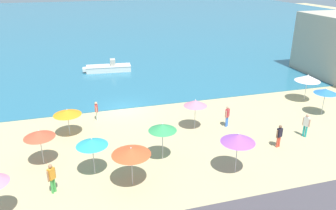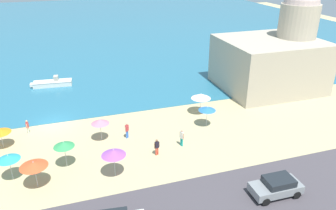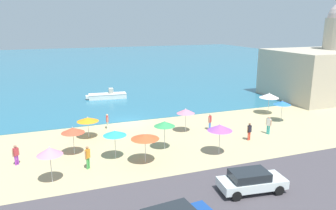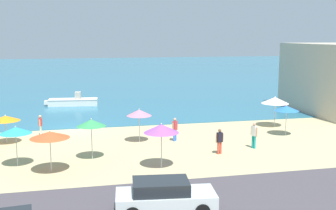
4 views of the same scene
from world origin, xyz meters
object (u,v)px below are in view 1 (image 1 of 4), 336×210
beach_umbrella_8 (195,103)px  bather_5 (306,124)px  beach_umbrella_7 (163,127)px  beach_umbrella_2 (67,112)px  bather_2 (96,110)px  beach_umbrella_1 (92,142)px  skiff_nearshore (108,68)px  beach_umbrella_4 (326,91)px  beach_umbrella_6 (39,134)px  beach_umbrella_9 (131,152)px  bather_0 (279,135)px  beach_umbrella_3 (308,78)px  bather_4 (227,115)px  bather_3 (52,177)px  beach_umbrella_5 (238,138)px

beach_umbrella_8 → bather_5: bearing=-25.3°
beach_umbrella_7 → beach_umbrella_8: 5.03m
beach_umbrella_2 → bather_2: (2.18, 2.14, -0.96)m
beach_umbrella_7 → bather_2: 8.27m
beach_umbrella_1 → skiff_nearshore: beach_umbrella_1 is taller
beach_umbrella_4 → beach_umbrella_8: beach_umbrella_8 is taller
beach_umbrella_6 → bather_5: beach_umbrella_6 is taller
beach_umbrella_1 → skiff_nearshore: bearing=81.2°
beach_umbrella_8 → beach_umbrella_9: bearing=-136.0°
skiff_nearshore → bather_5: bearing=-60.0°
beach_umbrella_1 → bather_0: bearing=-0.9°
beach_umbrella_3 → beach_umbrella_8: bearing=-167.7°
bather_4 → skiff_nearshore: bearing=112.3°
bather_0 → bather_4: (-2.01, 3.94, 0.03)m
beach_umbrella_1 → beach_umbrella_6: beach_umbrella_1 is taller
bather_0 → skiff_nearshore: bather_0 is taller
beach_umbrella_2 → bather_2: beach_umbrella_2 is taller
bather_2 → bather_4: bather_4 is taller
skiff_nearshore → bather_2: bearing=-100.4°
beach_umbrella_7 → bather_4: (6.09, 3.27, -1.34)m
beach_umbrella_3 → beach_umbrella_6: size_ratio=1.08×
beach_umbrella_6 → beach_umbrella_7: 7.56m
beach_umbrella_3 → bather_2: 19.07m
beach_umbrella_1 → beach_umbrella_9: 2.59m
beach_umbrella_2 → bather_5: 17.37m
beach_umbrella_8 → bather_3: bearing=-153.0°
bather_3 → bather_5: bather_5 is taller
beach_umbrella_6 → bather_3: bearing=-77.5°
beach_umbrella_3 → beach_umbrella_8: size_ratio=1.06×
bather_3 → beach_umbrella_6: bearing=102.5°
beach_umbrella_6 → beach_umbrella_9: bearing=-36.4°
bather_3 → bather_4: (12.76, 4.90, -0.05)m
beach_umbrella_3 → beach_umbrella_5: (-11.57, -8.79, 0.08)m
beach_umbrella_9 → bather_5: (13.21, 2.24, -1.15)m
beach_umbrella_6 → beach_umbrella_8: 11.10m
beach_umbrella_8 → beach_umbrella_7: bearing=-134.6°
beach_umbrella_9 → beach_umbrella_7: bearing=41.9°
beach_umbrella_3 → bather_0: (-7.31, -6.83, -1.32)m
beach_umbrella_9 → bather_3: size_ratio=1.35×
beach_umbrella_2 → bather_3: (-0.92, -6.81, -0.82)m
beach_umbrella_3 → bather_0: bearing=-137.0°
beach_umbrella_8 → skiff_nearshore: bearing=105.0°
beach_umbrella_1 → bather_5: beach_umbrella_1 is taller
beach_umbrella_5 → beach_umbrella_6: 11.99m
beach_umbrella_9 → beach_umbrella_8: bearing=44.0°
bather_5 → bather_3: bearing=-174.3°
beach_umbrella_1 → bather_2: size_ratio=1.54×
beach_umbrella_8 → bather_2: (-7.10, 3.75, -1.26)m
bather_2 → beach_umbrella_9: bearing=-82.8°
bather_0 → bather_5: (2.74, 0.79, 0.08)m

